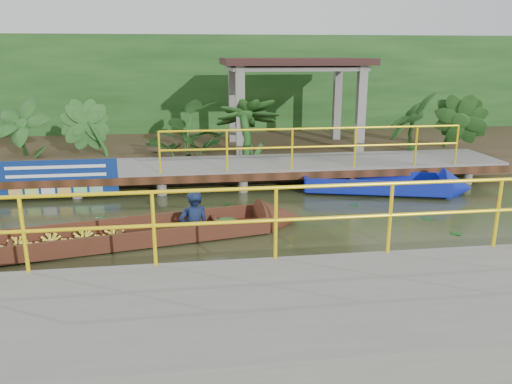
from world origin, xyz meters
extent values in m
plane|color=#2D341A|center=(0.00, 0.00, 0.00)|extent=(80.00, 80.00, 0.00)
cube|color=#322B19|center=(0.00, 7.50, 0.23)|extent=(30.00, 8.00, 0.45)
cube|color=slate|center=(0.00, 3.50, 0.50)|extent=(16.00, 2.00, 0.15)
cube|color=black|center=(0.00, 2.50, 0.42)|extent=(16.00, 0.12, 0.18)
cylinder|color=yellow|center=(2.75, 2.55, 1.57)|extent=(7.50, 0.05, 0.05)
cylinder|color=yellow|center=(2.75, 2.55, 1.12)|extent=(7.50, 0.05, 0.05)
cylinder|color=yellow|center=(2.75, 2.55, 1.07)|extent=(0.05, 0.05, 1.00)
cylinder|color=slate|center=(-4.00, 2.70, 0.22)|extent=(0.24, 0.24, 0.55)
cylinder|color=slate|center=(-4.00, 4.30, 0.22)|extent=(0.24, 0.24, 0.55)
cylinder|color=slate|center=(-2.00, 2.70, 0.22)|extent=(0.24, 0.24, 0.55)
cylinder|color=slate|center=(-2.00, 4.30, 0.22)|extent=(0.24, 0.24, 0.55)
cylinder|color=slate|center=(0.00, 2.70, 0.22)|extent=(0.24, 0.24, 0.55)
cylinder|color=slate|center=(0.00, 4.30, 0.22)|extent=(0.24, 0.24, 0.55)
cylinder|color=slate|center=(2.00, 2.70, 0.22)|extent=(0.24, 0.24, 0.55)
cylinder|color=slate|center=(2.00, 4.30, 0.22)|extent=(0.24, 0.24, 0.55)
cylinder|color=slate|center=(4.00, 2.70, 0.22)|extent=(0.24, 0.24, 0.55)
cylinder|color=slate|center=(4.00, 4.30, 0.22)|extent=(0.24, 0.24, 0.55)
cylinder|color=slate|center=(6.00, 2.70, 0.22)|extent=(0.24, 0.24, 0.55)
cylinder|color=slate|center=(6.00, 4.30, 0.22)|extent=(0.24, 0.24, 0.55)
cylinder|color=slate|center=(0.00, 2.70, 0.22)|extent=(0.24, 0.24, 0.55)
cube|color=slate|center=(1.00, -4.20, 0.30)|extent=(18.00, 2.40, 0.70)
cylinder|color=yellow|center=(1.00, -3.05, 1.65)|extent=(10.00, 0.05, 0.05)
cylinder|color=yellow|center=(1.00, -3.05, 1.20)|extent=(10.00, 0.05, 0.05)
cylinder|color=yellow|center=(1.00, -3.05, 1.15)|extent=(0.05, 0.05, 1.00)
cube|color=slate|center=(1.20, 5.10, 1.60)|extent=(0.25, 0.25, 2.80)
cube|color=slate|center=(4.80, 5.10, 1.60)|extent=(0.25, 0.25, 2.80)
cube|color=slate|center=(1.20, 7.50, 1.60)|extent=(0.25, 0.25, 2.80)
cube|color=slate|center=(4.80, 7.50, 1.60)|extent=(0.25, 0.25, 2.80)
cube|color=slate|center=(3.00, 6.30, 2.90)|extent=(4.00, 2.60, 0.12)
cube|color=black|center=(3.00, 6.30, 3.10)|extent=(4.40, 3.00, 0.20)
cube|color=#153A12|center=(0.00, 10.00, 2.00)|extent=(30.00, 0.80, 4.00)
cube|color=#3B1F10|center=(-2.50, -0.65, 0.05)|extent=(7.33, 2.32, 0.05)
cube|color=#3B1F10|center=(-2.59, -0.20, 0.18)|extent=(7.17, 1.48, 0.31)
cube|color=#3B1F10|center=(-2.41, -1.09, 0.18)|extent=(7.17, 1.48, 0.31)
cone|color=#3B1F10|center=(1.48, 0.15, 0.13)|extent=(1.07, 1.04, 0.88)
ellipsoid|color=#153A12|center=(0.36, -0.08, 0.15)|extent=(0.58, 0.49, 0.24)
imported|color=#101C3C|center=(-0.26, -0.20, 0.88)|extent=(0.65, 0.50, 1.59)
cube|color=#0D1A91|center=(4.26, 2.21, 0.11)|extent=(3.59, 1.90, 0.11)
cube|color=#0D1A91|center=(4.40, 2.71, 0.25)|extent=(3.34, 0.97, 0.34)
cube|color=#0D1A91|center=(4.13, 1.72, 0.25)|extent=(3.34, 0.97, 0.34)
cube|color=#0D1A91|center=(2.60, 2.67, 0.25)|extent=(0.34, 1.01, 0.34)
cone|color=#0D1A91|center=(6.14, 1.70, 0.18)|extent=(0.92, 1.11, 0.96)
cube|color=black|center=(3.71, 2.37, 0.30)|extent=(0.38, 1.03, 0.06)
cube|color=navy|center=(-3.36, 2.48, 0.55)|extent=(2.75, 0.03, 0.86)
cube|color=white|center=(-3.36, 2.46, 0.82)|extent=(2.24, 0.01, 0.07)
cube|color=white|center=(-3.36, 2.46, 0.62)|extent=(2.24, 0.01, 0.07)
imported|color=#153A12|center=(-5.05, 5.30, 1.36)|extent=(1.46, 1.46, 1.83)
imported|color=#153A12|center=(-3.05, 5.30, 1.36)|extent=(1.46, 1.46, 1.83)
imported|color=#153A12|center=(-0.55, 5.30, 1.36)|extent=(1.46, 1.46, 1.83)
imported|color=#153A12|center=(1.45, 5.30, 1.36)|extent=(1.46, 1.46, 1.83)
imported|color=#153A12|center=(6.45, 5.30, 1.36)|extent=(1.46, 1.46, 1.83)
imported|color=#153A12|center=(7.95, 5.30, 1.36)|extent=(1.46, 1.46, 1.83)
camera|label=1|loc=(-0.32, -9.25, 3.35)|focal=35.00mm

